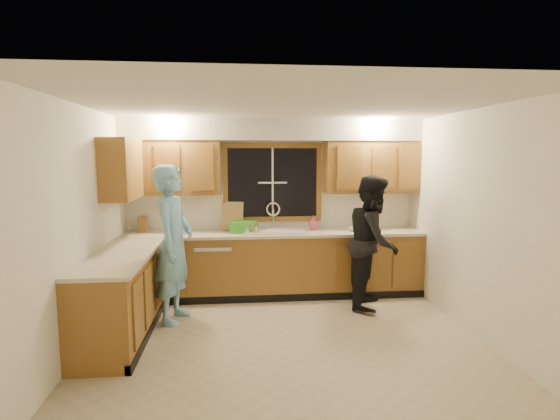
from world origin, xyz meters
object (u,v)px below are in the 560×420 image
at_px(woman, 373,242).
at_px(dish_crate, 243,227).
at_px(man, 173,244).
at_px(sink, 274,236).
at_px(knife_block, 143,225).
at_px(stove, 106,315).
at_px(dishwasher, 214,269).
at_px(soap_bottle, 313,223).
at_px(bowl, 356,229).

bearing_deg(woman, dish_crate, 94.46).
bearing_deg(man, dish_crate, -32.98).
bearing_deg(dish_crate, sink, -3.16).
distance_m(woman, knife_block, 3.19).
bearing_deg(knife_block, stove, -94.34).
xyz_separation_m(sink, dishwasher, (-0.85, -0.01, -0.45)).
distance_m(sink, soap_bottle, 0.61).
bearing_deg(bowl, dishwasher, 179.23).
xyz_separation_m(soap_bottle, bowl, (0.60, -0.15, -0.08)).
xyz_separation_m(stove, soap_bottle, (2.38, 1.93, 0.57)).
relative_size(man, bowl, 8.86).
relative_size(sink, dishwasher, 1.05).
height_order(stove, dish_crate, dish_crate).
height_order(dish_crate, soap_bottle, soap_bottle).
relative_size(stove, woman, 0.52).
xyz_separation_m(woman, bowl, (-0.08, 0.54, 0.08)).
bearing_deg(knife_block, woman, -18.96).
bearing_deg(woman, man, 120.17).
bearing_deg(dishwasher, soap_bottle, 4.89).
relative_size(sink, dish_crate, 2.63).
bearing_deg(dish_crate, dishwasher, -174.60).
bearing_deg(soap_bottle, dishwasher, -175.11).
bearing_deg(dish_crate, woman, -19.67).
height_order(sink, bowl, sink).
xyz_separation_m(woman, soap_bottle, (-0.68, 0.69, 0.15)).
bearing_deg(dishwasher, man, -117.32).
distance_m(dishwasher, woman, 2.23).
height_order(dishwasher, stove, stove).
bearing_deg(stove, knife_block, 91.31).
bearing_deg(man, knife_block, 40.35).
bearing_deg(bowl, dish_crate, 177.66).
bearing_deg(soap_bottle, man, -152.75).
relative_size(man, soap_bottle, 9.01).
relative_size(woman, soap_bottle, 8.32).
xyz_separation_m(dish_crate, soap_bottle, (1.02, 0.08, 0.03)).
distance_m(sink, dish_crate, 0.46).
height_order(woman, knife_block, woman).
distance_m(man, soap_bottle, 2.09).
distance_m(knife_block, dish_crate, 1.41).
relative_size(dishwasher, knife_block, 3.75).
height_order(dishwasher, man, man).
relative_size(stove, bowl, 4.23).
xyz_separation_m(sink, dish_crate, (-0.44, 0.02, 0.13)).
bearing_deg(knife_block, dish_crate, -10.83).
xyz_separation_m(woman, dish_crate, (-1.70, 0.61, 0.13)).
xyz_separation_m(stove, woman, (3.06, 1.24, 0.42)).
distance_m(man, knife_block, 1.15).
distance_m(sink, knife_block, 1.86).
bearing_deg(woman, bowl, 32.79).
distance_m(sink, bowl, 1.18).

